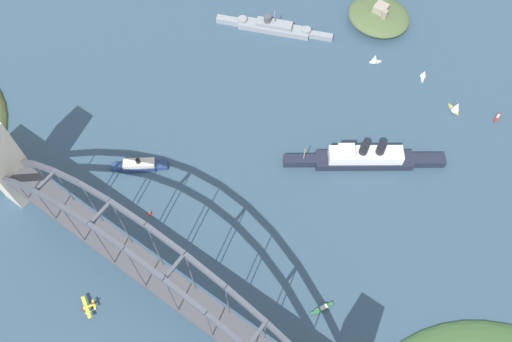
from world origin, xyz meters
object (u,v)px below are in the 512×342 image
ocean_liner (365,158)px  harbor_ferry_steamer (140,165)px  seaplane_taxiing_near_bridge (88,307)px  naval_cruiser (273,27)px  harbor_arch_bridge (153,272)px  small_boat_0 (424,74)px  fort_island_mid_harbor (379,16)px  small_boat_3 (497,117)px  small_boat_1 (375,59)px  channel_marker_buoy (150,213)px  small_boat_4 (456,107)px  small_boat_2 (322,308)px

ocean_liner → harbor_ferry_steamer: 125.84m
seaplane_taxiing_near_bridge → naval_cruiser: bearing=98.4°
harbor_arch_bridge → small_boat_0: size_ratio=38.25×
seaplane_taxiing_near_bridge → small_boat_0: (67.31, 224.68, 0.83)m
seaplane_taxiing_near_bridge → fort_island_mid_harbor: bearing=85.0°
ocean_liner → seaplane_taxiing_near_bridge: 165.29m
ocean_liner → naval_cruiser: (-98.42, 52.40, -2.47)m
naval_cruiser → small_boat_3: naval_cruiser is taller
small_boat_1 → channel_marker_buoy: (-46.10, -161.22, -2.58)m
ocean_liner → naval_cruiser: ocean_liner is taller
small_boat_3 → small_boat_4: bearing=-155.9°
fort_island_mid_harbor → harbor_ferry_steamer: bearing=-107.2°
naval_cruiser → small_boat_3: 148.67m
seaplane_taxiing_near_bridge → small_boat_2: (93.49, 66.53, -1.42)m
ocean_liner → harbor_arch_bridge: bearing=-109.6°
ocean_liner → seaplane_taxiing_near_bridge: (-68.37, -150.45, -3.21)m
harbor_ferry_steamer → small_boat_2: bearing=-3.9°
small_boat_4 → small_boat_1: bearing=175.2°
harbor_ferry_steamer → seaplane_taxiing_near_bridge: (32.39, -75.12, -0.23)m
harbor_ferry_steamer → seaplane_taxiing_near_bridge: harbor_ferry_steamer is taller
naval_cruiser → small_boat_0: 99.78m
small_boat_2 → small_boat_3: size_ratio=1.50×
small_boat_0 → channel_marker_buoy: (-76.41, -168.47, -2.03)m
ocean_liner → naval_cruiser: bearing=152.0°
small_boat_2 → small_boat_4: (0.99, 146.08, 3.47)m
fort_island_mid_harbor → small_boat_1: size_ratio=5.10×
small_boat_2 → small_boat_1: bearing=110.5°
harbor_arch_bridge → small_boat_3: bearing=64.6°
seaplane_taxiing_near_bridge → channel_marker_buoy: bearing=99.2°
harbor_arch_bridge → fort_island_mid_harbor: harbor_arch_bridge is taller
harbor_arch_bridge → small_boat_2: 85.04m
small_boat_1 → ocean_liner: bearing=-64.9°
small_boat_3 → small_boat_0: bearing=177.8°
naval_cruiser → small_boat_2: 183.99m
small_boat_4 → fort_island_mid_harbor: bearing=153.3°
harbor_ferry_steamer → small_boat_4: 187.09m
small_boat_2 → small_boat_4: size_ratio=1.28×
ocean_liner → small_boat_2: (25.12, -83.92, -4.63)m
harbor_ferry_steamer → small_boat_2: (125.89, -8.60, -1.66)m
channel_marker_buoy → small_boat_1: bearing=74.0°
small_boat_2 → harbor_arch_bridge: bearing=-150.4°
fort_island_mid_harbor → ocean_liner: bearing=-64.7°
harbor_arch_bridge → small_boat_4: (70.02, 185.22, -27.10)m
harbor_arch_bridge → seaplane_taxiing_near_bridge: harbor_arch_bridge is taller
fort_island_mid_harbor → small_boat_0: fort_island_mid_harbor is taller
fort_island_mid_harbor → small_boat_0: (45.69, -24.63, -1.66)m
fort_island_mid_harbor → small_boat_1: fort_island_mid_harbor is taller
small_boat_2 → channel_marker_buoy: channel_marker_buoy is taller
harbor_ferry_steamer → small_boat_1: (69.40, 142.31, 1.15)m
small_boat_2 → channel_marker_buoy: size_ratio=4.29×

